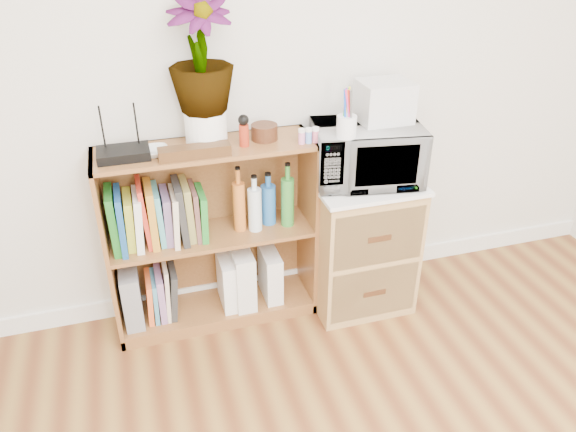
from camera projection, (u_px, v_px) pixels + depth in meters
name	position (u px, v px, depth m)	size (l,w,h in m)	color
skirting_board	(275.00, 279.00, 3.15)	(4.00, 0.02, 0.10)	white
bookshelf	(212.00, 237.00, 2.74)	(1.00, 0.30, 0.95)	brown
wicker_unit	(359.00, 243.00, 2.92)	(0.50, 0.45, 0.70)	#9E7542
microwave	(366.00, 154.00, 2.66)	(0.50, 0.34, 0.28)	white
pen_cup	(346.00, 127.00, 2.45)	(0.09, 0.09, 0.10)	white
small_appliance	(384.00, 101.00, 2.61)	(0.24, 0.20, 0.19)	silver
router	(123.00, 153.00, 2.39)	(0.22, 0.15, 0.04)	black
white_bowl	(153.00, 152.00, 2.41)	(0.13, 0.13, 0.03)	silver
plant_pot	(206.00, 128.00, 2.48)	(0.19, 0.19, 0.16)	white
potted_plant	(200.00, 54.00, 2.32)	(0.27, 0.27, 0.49)	#337E32
trinket_box	(195.00, 152.00, 2.39)	(0.31, 0.08, 0.05)	#3B2010
kokeshi_doll	(244.00, 135.00, 2.48)	(0.04, 0.04, 0.10)	#A12913
wooden_bowl	(264.00, 132.00, 2.56)	(0.12, 0.12, 0.07)	#391E0F
paint_jars	(309.00, 138.00, 2.53)	(0.10, 0.04, 0.05)	pink
file_box	(131.00, 294.00, 2.76)	(0.09, 0.24, 0.30)	gray
magazine_holder_left	(228.00, 281.00, 2.88)	(0.09, 0.22, 0.27)	white
magazine_holder_mid	(242.00, 275.00, 2.88)	(0.10, 0.25, 0.31)	silver
magazine_holder_right	(270.00, 274.00, 2.93)	(0.08, 0.21, 0.27)	silver
cookbooks	(157.00, 216.00, 2.59)	(0.44, 0.20, 0.31)	#1C6C1F
liquor_bottles	(263.00, 199.00, 2.71)	(0.30, 0.07, 0.32)	#C66725
lower_books	(162.00, 293.00, 2.80)	(0.16, 0.19, 0.29)	orange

